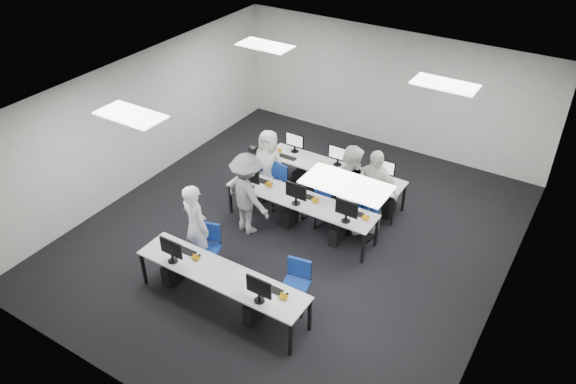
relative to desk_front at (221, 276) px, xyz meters
The scene contains 23 objects.
room 2.54m from the desk_front, 90.00° to the left, with size 9.00×9.02×3.00m.
ceiling_panels 3.33m from the desk_front, 90.00° to the left, with size 5.20×4.60×0.02m.
desk_front is the anchor object (origin of this frame).
desk_mid 2.60m from the desk_front, 90.00° to the left, with size 3.20×0.70×0.73m.
desk_back 4.00m from the desk_front, 90.00° to the left, with size 3.20×0.70×0.73m.
equipment_front 0.38m from the desk_front, behind, with size 2.51×0.41×1.19m.
equipment_mid 2.61m from the desk_front, 94.24° to the left, with size 2.91×0.41×1.19m.
equipment_back 4.04m from the desk_front, 87.27° to the left, with size 2.91×0.41×1.19m.
chair_0 1.04m from the desk_front, 145.33° to the left, with size 0.61×0.64×0.98m.
chair_1 1.31m from the desk_front, 32.09° to the left, with size 0.52×0.55×0.90m.
chair_2 3.22m from the desk_front, 107.25° to the left, with size 0.53×0.57×0.94m.
chair_3 3.08m from the desk_front, 87.36° to the left, with size 0.57×0.59×0.90m.
chair_4 3.32m from the desk_front, 68.64° to the left, with size 0.55×0.58×0.94m.
chair_5 3.69m from the desk_front, 109.50° to the left, with size 0.52×0.55×0.86m.
chair_6 3.57m from the desk_front, 89.42° to the left, with size 0.56×0.58×0.89m.
chair_7 3.63m from the desk_front, 75.08° to the left, with size 0.53×0.55×0.85m.
handbag 3.00m from the desk_front, 115.21° to the left, with size 0.32×0.20×0.26m, color tan.
student_0 1.25m from the desk_front, 148.78° to the left, with size 0.64×0.42×1.77m, color white.
student_1 3.31m from the desk_front, 76.65° to the left, with size 0.91×0.71×1.87m, color white.
student_2 3.55m from the desk_front, 110.60° to the left, with size 0.77×0.50×1.58m, color white.
student_3 3.62m from the desk_front, 70.71° to the left, with size 1.06×0.44×1.81m, color white.
photographer 2.19m from the desk_front, 113.65° to the left, with size 1.14×0.66×1.77m, color slate.
dslr_camera 2.59m from the desk_front, 110.83° to the left, with size 0.14×0.18×0.10m, color black.
Camera 1 is at (4.67, -7.78, 7.09)m, focal length 35.00 mm.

